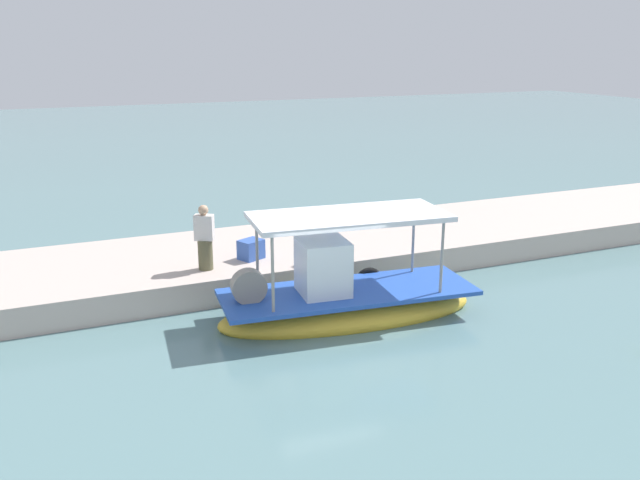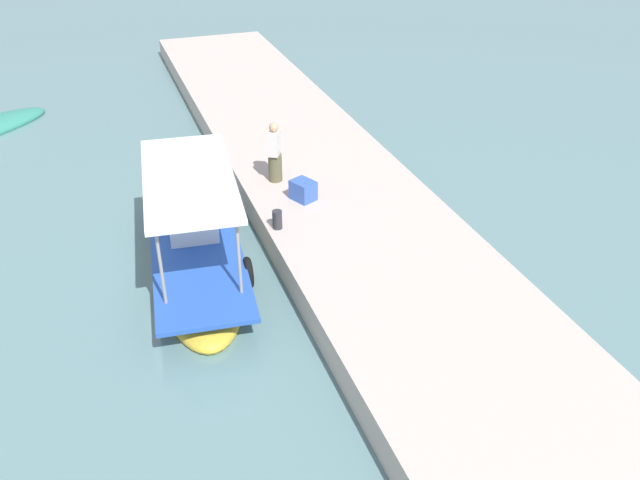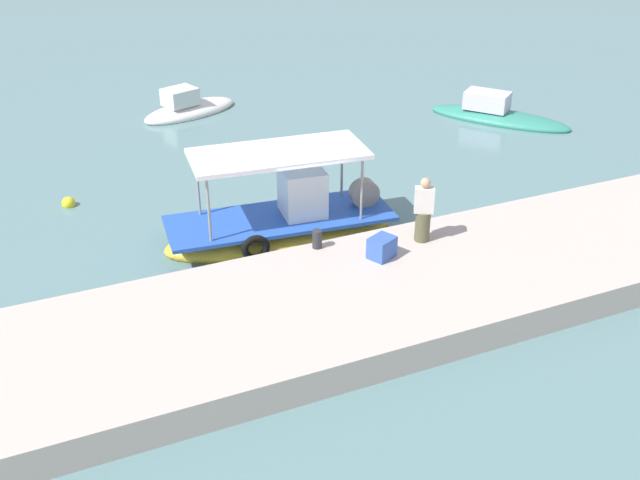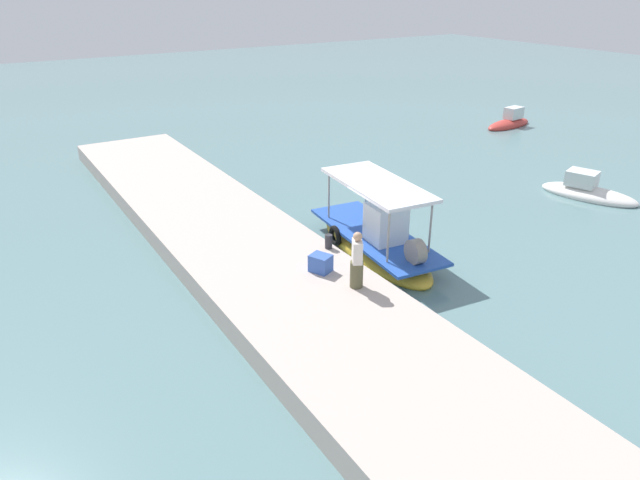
% 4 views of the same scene
% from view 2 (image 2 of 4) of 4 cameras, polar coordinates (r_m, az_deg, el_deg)
% --- Properties ---
extents(ground_plane, '(120.00, 120.00, 0.00)m').
position_cam_2_polar(ground_plane, '(17.07, -11.01, -1.24)').
color(ground_plane, slate).
extents(dock_quay, '(36.00, 4.74, 0.73)m').
position_cam_2_polar(dock_quay, '(17.80, 2.35, 2.16)').
color(dock_quay, '#C2B0A5').
rests_on(dock_quay, ground_plane).
extents(main_fishing_boat, '(6.48, 2.69, 2.90)m').
position_cam_2_polar(main_fishing_boat, '(16.20, -10.35, -1.21)').
color(main_fishing_boat, gold).
rests_on(main_fishing_boat, ground_plane).
extents(fisherman_near_bollard, '(0.55, 0.51, 1.69)m').
position_cam_2_polar(fisherman_near_bollard, '(18.50, -3.85, 7.20)').
color(fisherman_near_bollard, brown).
rests_on(fisherman_near_bollard, dock_quay).
extents(mooring_bollard, '(0.24, 0.24, 0.47)m').
position_cam_2_polar(mooring_bollard, '(16.36, -3.63, 1.73)').
color(mooring_bollard, '#2D2D33').
rests_on(mooring_bollard, dock_quay).
extents(cargo_crate, '(0.75, 0.70, 0.53)m').
position_cam_2_polar(cargo_crate, '(17.66, -1.43, 4.23)').
color(cargo_crate, '#375BB3').
rests_on(cargo_crate, dock_quay).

